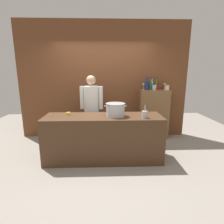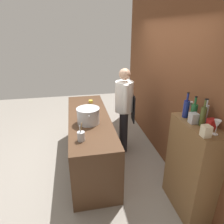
{
  "view_description": "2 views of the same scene",
  "coord_description": "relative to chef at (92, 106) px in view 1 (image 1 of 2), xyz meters",
  "views": [
    {
      "loc": [
        0.05,
        -3.36,
        1.74
      ],
      "look_at": [
        0.18,
        0.27,
        0.92
      ],
      "focal_mm": 28.58,
      "sensor_mm": 36.0,
      "label": 1
    },
    {
      "loc": [
        3.21,
        -0.22,
        2.34
      ],
      "look_at": [
        0.26,
        0.36,
        1.07
      ],
      "focal_mm": 32.47,
      "sensor_mm": 36.0,
      "label": 2
    }
  ],
  "objects": [
    {
      "name": "butter_jar",
      "position": [
        -0.42,
        -0.6,
        -0.04
      ],
      "size": [
        0.08,
        0.08,
        0.06
      ],
      "primitive_type": "cylinder",
      "color": "yellow",
      "rests_on": "prep_counter"
    },
    {
      "name": "ground_plane",
      "position": [
        0.28,
        -0.7,
        -0.96
      ],
      "size": [
        8.0,
        8.0,
        0.0
      ],
      "primitive_type": "plane",
      "color": "gray"
    },
    {
      "name": "spice_tin_cream",
      "position": [
        1.87,
        0.39,
        0.38
      ],
      "size": [
        0.09,
        0.09,
        0.12
      ],
      "primitive_type": "cube",
      "color": "beige",
      "rests_on": "bar_cabinet"
    },
    {
      "name": "spice_tin_silver",
      "position": [
        1.55,
        0.44,
        0.38
      ],
      "size": [
        0.09,
        0.09,
        0.13
      ],
      "primitive_type": "cube",
      "color": "#B2B2B7",
      "rests_on": "bar_cabinet"
    },
    {
      "name": "wine_bottle_green",
      "position": [
        1.46,
        0.49,
        0.43
      ],
      "size": [
        0.08,
        0.08,
        0.3
      ],
      "color": "#1E592D",
      "rests_on": "bar_cabinet"
    },
    {
      "name": "wine_glass_short",
      "position": [
        1.3,
        0.53,
        0.44
      ],
      "size": [
        0.07,
        0.07,
        0.17
      ],
      "color": "silver",
      "rests_on": "bar_cabinet"
    },
    {
      "name": "wine_bottle_olive",
      "position": [
        1.62,
        0.5,
        0.44
      ],
      "size": [
        0.06,
        0.06,
        0.33
      ],
      "color": "#475123",
      "rests_on": "bar_cabinet"
    },
    {
      "name": "wine_glass_tall",
      "position": [
        1.85,
        0.52,
        0.44
      ],
      "size": [
        0.07,
        0.07,
        0.17
      ],
      "color": "silver",
      "rests_on": "bar_cabinet"
    },
    {
      "name": "bar_cabinet",
      "position": [
        1.59,
        0.49,
        -0.32
      ],
      "size": [
        0.76,
        0.32,
        1.28
      ],
      "primitive_type": "cube",
      "color": "brown",
      "rests_on": "ground_plane"
    },
    {
      "name": "brick_back_panel",
      "position": [
        0.28,
        0.7,
        0.54
      ],
      "size": [
        4.4,
        0.1,
        3.0
      ],
      "primitive_type": "cube",
      "color": "brown",
      "rests_on": "ground_plane"
    },
    {
      "name": "utensil_crock",
      "position": [
        1.05,
        -0.87,
        0.0
      ],
      "size": [
        0.1,
        0.1,
        0.27
      ],
      "color": "#B7BABF",
      "rests_on": "prep_counter"
    },
    {
      "name": "spice_tin_red",
      "position": [
        1.71,
        0.56,
        0.38
      ],
      "size": [
        0.09,
        0.09,
        0.11
      ],
      "primitive_type": "cube",
      "color": "red",
      "rests_on": "bar_cabinet"
    },
    {
      "name": "prep_counter",
      "position": [
        0.28,
        -0.7,
        -0.51
      ],
      "size": [
        2.29,
        0.7,
        0.9
      ],
      "primitive_type": "cube",
      "color": "#472D1C",
      "rests_on": "ground_plane"
    },
    {
      "name": "wine_bottle_cobalt",
      "position": [
        1.37,
        0.43,
        0.44
      ],
      "size": [
        0.07,
        0.07,
        0.32
      ],
      "color": "navy",
      "rests_on": "bar_cabinet"
    },
    {
      "name": "wine_bottle_clear",
      "position": [
        1.54,
        0.59,
        0.43
      ],
      "size": [
        0.06,
        0.06,
        0.29
      ],
      "color": "silver",
      "rests_on": "bar_cabinet"
    },
    {
      "name": "stockpot_large",
      "position": [
        0.51,
        -0.73,
        0.06
      ],
      "size": [
        0.43,
        0.37,
        0.25
      ],
      "color": "#B7BABF",
      "rests_on": "prep_counter"
    },
    {
      "name": "chef",
      "position": [
        0.0,
        0.0,
        0.0
      ],
      "size": [
        0.53,
        0.38,
        1.66
      ],
      "rotation": [
        0.0,
        0.0,
        3.01
      ],
      "color": "black",
      "rests_on": "ground_plane"
    }
  ]
}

